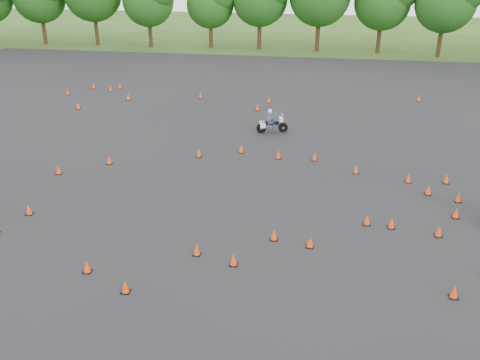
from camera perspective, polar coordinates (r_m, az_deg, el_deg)
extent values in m
plane|color=#2D5119|center=(20.93, -1.65, -7.51)|extent=(140.00, 140.00, 0.00)
plane|color=black|center=(26.14, 0.66, -0.58)|extent=(62.00, 62.00, 0.00)
cone|color=#F6430A|center=(18.98, -12.15, -11.06)|extent=(0.26, 0.26, 0.45)
cone|color=#F6430A|center=(19.94, -0.70, -8.50)|extent=(0.26, 0.26, 0.45)
cone|color=#F6430A|center=(44.36, -12.71, 9.78)|extent=(0.26, 0.26, 0.45)
cone|color=#F6430A|center=(39.54, 3.09, 8.56)|extent=(0.26, 0.26, 0.45)
cone|color=#F6430A|center=(28.85, -18.81, 1.03)|extent=(0.26, 0.26, 0.45)
cone|color=#F6430A|center=(39.71, -16.91, 7.60)|extent=(0.26, 0.26, 0.45)
cone|color=#F6430A|center=(28.19, 21.16, 0.11)|extent=(0.26, 0.26, 0.45)
cone|color=#F6430A|center=(29.33, 4.11, 2.72)|extent=(0.26, 0.26, 0.45)
cone|color=#F6430A|center=(25.13, -21.61, -2.96)|extent=(0.26, 0.26, 0.45)
cone|color=#F6430A|center=(24.91, 22.06, -3.29)|extent=(0.26, 0.26, 0.45)
cone|color=#F6430A|center=(26.68, 19.46, -1.01)|extent=(0.26, 0.26, 0.45)
cone|color=#F6430A|center=(28.06, 12.28, 1.16)|extent=(0.26, 0.26, 0.45)
cone|color=#F6430A|center=(40.74, -4.24, 9.01)|extent=(0.26, 0.26, 0.45)
cone|color=#F6430A|center=(21.53, 3.64, -5.85)|extent=(0.26, 0.26, 0.45)
cone|color=#F6430A|center=(41.02, -11.83, 8.67)|extent=(0.26, 0.26, 0.45)
cone|color=#F6430A|center=(19.69, 21.90, -11.03)|extent=(0.26, 0.26, 0.45)
cone|color=#F6430A|center=(29.28, 7.96, 2.50)|extent=(0.26, 0.26, 0.45)
cone|color=#F6430A|center=(23.19, 13.40, -4.16)|extent=(0.26, 0.26, 0.45)
cone|color=#F6430A|center=(23.20, 15.87, -4.44)|extent=(0.26, 0.26, 0.45)
cone|color=#F6430A|center=(20.33, -16.03, -8.88)|extent=(0.26, 0.26, 0.45)
cone|color=#F6430A|center=(21.18, 7.48, -6.58)|extent=(0.26, 0.26, 0.45)
cone|color=#F6430A|center=(23.18, 20.45, -5.14)|extent=(0.26, 0.26, 0.45)
cone|color=#F6430A|center=(30.08, 0.12, 3.36)|extent=(0.26, 0.26, 0.45)
cone|color=#F6430A|center=(29.58, -4.41, 2.91)|extent=(0.26, 0.26, 0.45)
cone|color=#F6430A|center=(44.92, -15.35, 9.69)|extent=(0.26, 0.26, 0.45)
cone|color=#F6430A|center=(41.97, 18.55, 8.27)|extent=(0.26, 0.26, 0.45)
cone|color=#F6430A|center=(37.67, 1.87, 7.77)|extent=(0.26, 0.26, 0.45)
cone|color=#F6430A|center=(27.68, 17.55, 0.21)|extent=(0.26, 0.26, 0.45)
cone|color=#F6430A|center=(43.65, -17.93, 8.95)|extent=(0.26, 0.26, 0.45)
cone|color=#F6430A|center=(29.38, -13.81, 2.09)|extent=(0.26, 0.26, 0.45)
cone|color=#F6430A|center=(26.44, 22.28, -1.70)|extent=(0.26, 0.26, 0.45)
cone|color=#F6430A|center=(20.60, -4.65, -7.41)|extent=(0.26, 0.26, 0.45)
cone|color=#F6430A|center=(43.86, -13.68, 9.52)|extent=(0.26, 0.26, 0.45)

